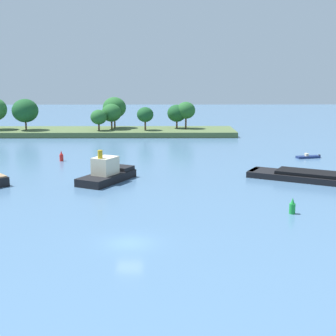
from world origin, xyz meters
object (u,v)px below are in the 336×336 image
small_motorboat (308,157)px  channel_buoy_red (61,157)px  tugboat (107,173)px  channel_buoy_green (292,207)px

small_motorboat → channel_buoy_red: channel_buoy_red is taller
tugboat → channel_buoy_green: bearing=-36.3°
small_motorboat → tugboat: tugboat is taller
small_motorboat → channel_buoy_green: 38.97m
channel_buoy_green → small_motorboat: bearing=71.1°
small_motorboat → tugboat: 40.99m
tugboat → channel_buoy_red: (-10.37, 17.01, -0.44)m
tugboat → channel_buoy_green: tugboat is taller
small_motorboat → channel_buoy_green: channel_buoy_green is taller
tugboat → channel_buoy_green: 28.87m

